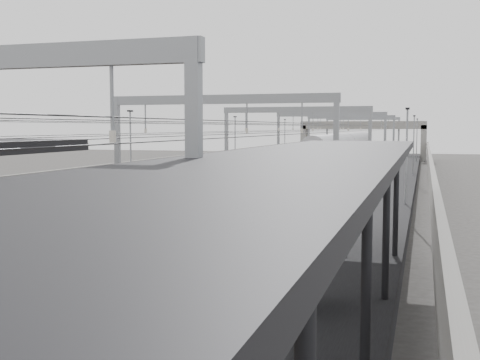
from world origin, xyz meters
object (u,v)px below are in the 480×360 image
Objects in this scene: train at (342,160)px; bench at (307,284)px; signal_green at (308,151)px; overbridge at (362,130)px.

bench is at bearing -83.51° from train.
train is 55.14m from bench.
bench is at bearing -79.41° from signal_green.
train is 13.54× the size of signal_green.
overbridge is at bearing 94.74° from bench.
overbridge is 38.74m from train.
signal_green is (-12.94, 69.17, 0.80)m from bench.
train reaches higher than bench.
signal_green is at bearing 100.59° from bench.
bench is (6.24, -54.78, -0.40)m from train.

